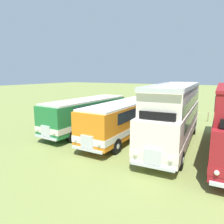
{
  "coord_description": "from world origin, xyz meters",
  "views": [
    {
      "loc": [
        -4.54,
        -15.41,
        5.18
      ],
      "look_at": [
        -13.14,
        0.02,
        2.0
      ],
      "focal_mm": 33.38,
      "sensor_mm": 36.0,
      "label": 1
    }
  ],
  "objects": [
    {
      "name": "bus_second_in_row",
      "position": [
        -11.8,
        -0.35,
        1.75
      ],
      "size": [
        2.74,
        10.18,
        2.99
      ],
      "color": "orange",
      "rests_on": "ground"
    },
    {
      "name": "bus_third_in_row",
      "position": [
        -7.87,
        -0.02,
        2.36
      ],
      "size": [
        3.09,
        11.46,
        4.52
      ],
      "color": "silver",
      "rests_on": "ground"
    },
    {
      "name": "bus_first_in_row",
      "position": [
        -15.73,
        -0.01,
        1.75
      ],
      "size": [
        3.09,
        9.87,
        2.99
      ],
      "color": "#237538",
      "rests_on": "ground"
    }
  ]
}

